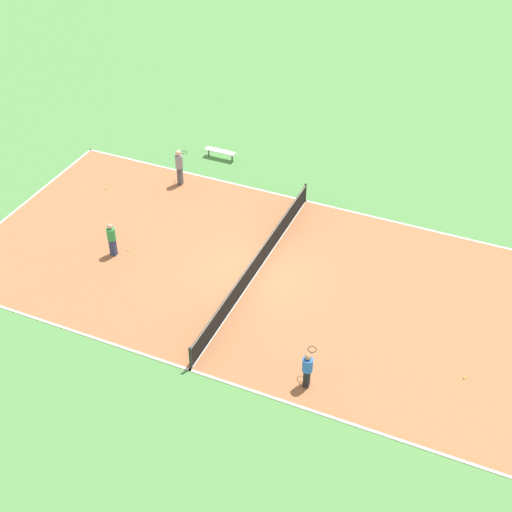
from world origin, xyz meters
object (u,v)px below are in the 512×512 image
at_px(player_far_green, 112,237).
at_px(tennis_ball_left_sideline, 464,378).
at_px(tennis_ball_far_baseline, 128,250).
at_px(tennis_net, 256,264).
at_px(player_baseline_gray, 179,164).
at_px(tennis_ball_right_alley, 106,188).
at_px(player_near_blue, 307,368).
at_px(bench, 220,152).

height_order(player_far_green, tennis_ball_left_sideline, player_far_green).
relative_size(tennis_ball_far_baseline, tennis_ball_left_sideline, 1.00).
height_order(tennis_net, player_far_green, player_far_green).
bearing_deg(tennis_net, tennis_ball_left_sideline, 75.00).
xyz_separation_m(player_baseline_gray, player_far_green, (5.97, 0.05, -0.19)).
distance_m(tennis_net, tennis_ball_right_alley, 9.50).
distance_m(tennis_net, player_baseline_gray, 7.65).
bearing_deg(player_far_green, tennis_net, 11.09).
bearing_deg(player_baseline_gray, player_near_blue, -138.12).
bearing_deg(player_near_blue, tennis_ball_left_sideline, -69.60).
bearing_deg(player_baseline_gray, tennis_ball_far_baseline, -179.70).
relative_size(player_baseline_gray, tennis_ball_left_sideline, 27.04).
height_order(tennis_ball_right_alley, tennis_ball_left_sideline, same).
height_order(bench, tennis_ball_far_baseline, bench).
height_order(tennis_net, bench, tennis_net).
distance_m(tennis_net, tennis_ball_left_sideline, 9.13).
bearing_deg(tennis_net, player_baseline_gray, -128.25).
bearing_deg(player_far_green, player_baseline_gray, 89.76).
distance_m(player_far_green, tennis_ball_far_baseline, 1.05).
xyz_separation_m(bench, tennis_ball_left_sideline, (10.03, 14.11, -0.33)).
relative_size(player_far_green, tennis_ball_right_alley, 22.98).
height_order(player_near_blue, tennis_ball_left_sideline, player_near_blue).
distance_m(bench, player_far_green, 8.95).
distance_m(tennis_ball_right_alley, tennis_ball_left_sideline, 18.60).
bearing_deg(tennis_ball_far_baseline, tennis_net, 98.06).
bearing_deg(tennis_ball_right_alley, player_baseline_gray, 120.80).
distance_m(tennis_net, bench, 9.33).
bearing_deg(tennis_ball_far_baseline, tennis_ball_right_alley, -136.57).
bearing_deg(tennis_net, tennis_ball_right_alley, -107.84).
distance_m(tennis_net, player_near_blue, 6.22).
bearing_deg(tennis_net, bench, -145.33).
distance_m(player_baseline_gray, tennis_ball_far_baseline, 5.62).
bearing_deg(tennis_ball_far_baseline, tennis_ball_left_sideline, 83.74).
bearing_deg(bench, player_near_blue, -53.39).
bearing_deg(tennis_ball_far_baseline, player_near_blue, 67.12).
relative_size(tennis_net, tennis_ball_left_sideline, 167.67).
distance_m(player_near_blue, player_far_green, 10.50).
bearing_deg(tennis_ball_right_alley, tennis_ball_left_sideline, 73.55).
height_order(player_near_blue, player_far_green, player_far_green).
bearing_deg(tennis_ball_left_sideline, tennis_ball_right_alley, -106.45).
relative_size(player_near_blue, player_far_green, 0.95).
distance_m(tennis_ball_right_alley, tennis_ball_far_baseline, 5.08).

